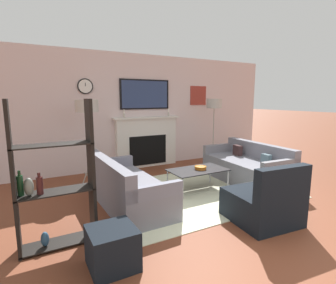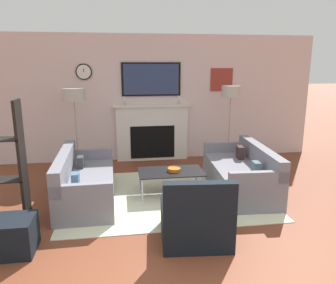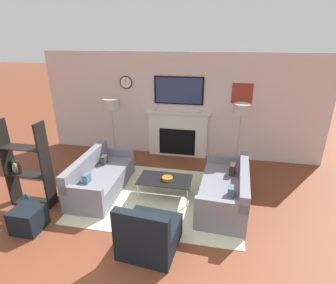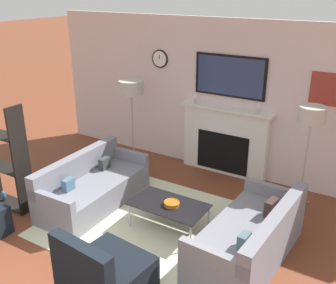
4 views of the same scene
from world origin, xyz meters
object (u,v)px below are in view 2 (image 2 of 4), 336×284
Objects in this scene: couch_left at (84,184)px; coffee_table at (171,173)px; armchair at (196,219)px; floor_lamp_right at (231,93)px; ottoman at (14,236)px; decorative_bowl at (174,169)px; couch_right at (241,175)px; floor_lamp_left at (74,96)px.

coffee_table is at bearing 1.08° from couch_left.
armchair is (1.44, -1.43, -0.00)m from couch_left.
floor_lamp_right is 3.66× the size of ottoman.
coffee_table is 4.83× the size of decorative_bowl.
floor_lamp_right is at bearing 45.26° from decorative_bowl.
coffee_table is 0.08m from decorative_bowl.
floor_lamp_left is at bearing 153.13° from couch_right.
couch_left is 2.56m from couch_right.
floor_lamp_right is at bearing 64.23° from armchair.
couch_right is 2.09× the size of armchair.
coffee_table is 2.31m from floor_lamp_right.
armchair is 3.53m from floor_lamp_left.
coffee_table is at bearing -135.92° from floor_lamp_right.
floor_lamp_right reaches higher than floor_lamp_left.
coffee_table is 2.31× the size of ottoman.
decorative_bowl is 2.51m from ottoman.
ottoman is at bearing -140.96° from floor_lamp_right.
decorative_bowl is 2.43m from floor_lamp_left.
coffee_table is 0.63× the size of floor_lamp_right.
ottoman is (-2.08, 0.04, -0.07)m from armchair.
floor_lamp_left is at bearing 99.91° from couch_left.
floor_lamp_right is (0.26, 1.42, 1.23)m from couch_right.
decorative_bowl is (1.42, 0.02, 0.16)m from couch_left.
couch_left is at bearing 179.98° from couch_right.
armchair is 2.08m from ottoman.
decorative_bowl is at bearing 34.12° from ottoman.
couch_right is at bearing -0.93° from decorative_bowl.
couch_left is at bearing -178.92° from coffee_table.
armchair is at bearing -44.76° from couch_left.
couch_left is 8.58× the size of decorative_bowl.
couch_left is at bearing -153.20° from floor_lamp_right.
floor_lamp_right reaches higher than couch_right.
couch_left is 1.00× the size of couch_right.
couch_right is at bearing -26.87° from floor_lamp_left.
floor_lamp_left is at bearing 139.97° from decorative_bowl.
decorative_bowl is (-1.14, 0.02, 0.15)m from couch_right.
coffee_table is at bearing -40.73° from floor_lamp_left.
couch_right is at bearing 23.33° from ottoman.
floor_lamp_left is at bearing 81.99° from ottoman.
armchair is 4.12× the size of decorative_bowl.
floor_lamp_left is 0.99× the size of floor_lamp_right.
coffee_table is (-0.07, 1.45, 0.10)m from armchair.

